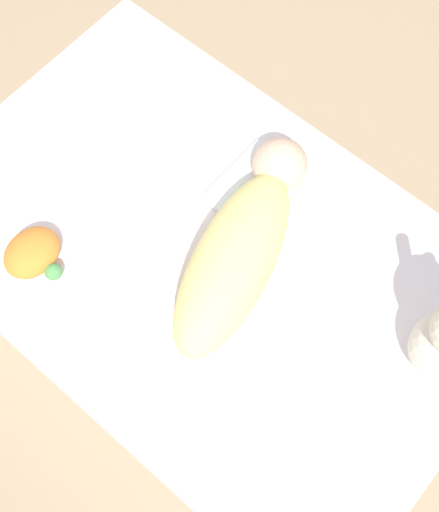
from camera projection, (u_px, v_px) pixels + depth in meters
The scene contains 6 objects.
ground_plane at pixel (208, 282), 1.78m from camera, with size 12.00×12.00×0.00m, color #9E8466.
bed_mattress at pixel (208, 269), 1.70m from camera, with size 1.33×0.86×0.17m.
burp_cloth at pixel (260, 192), 1.67m from camera, with size 0.19×0.21×0.02m.
swaddled_baby at pixel (240, 247), 1.54m from camera, with size 0.29×0.57×0.15m.
pillow at pixel (140, 100), 1.74m from camera, with size 0.30×0.31×0.07m.
turtle_plush at pixel (33, 254), 1.58m from camera, with size 0.14×0.14×0.07m.
Camera 1 is at (0.44, -0.48, 1.65)m, focal length 50.00 mm.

